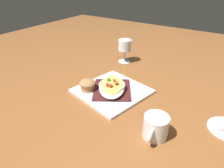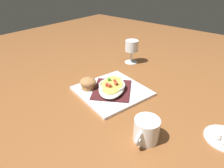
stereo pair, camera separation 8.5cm
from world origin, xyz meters
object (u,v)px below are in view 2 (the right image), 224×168
Objects in this scene: stemmed_glass at (132,47)px; creamer_cup_0 at (218,136)px; gratin_dish at (112,86)px; coffee_mug at (146,131)px; muffin at (88,83)px; square_plate at (112,91)px.

creamer_cup_0 is (0.33, 0.57, -0.07)m from stemmed_glass.
creamer_cup_0 is at bearing 89.53° from gratin_dish.
creamer_cup_0 is (-0.15, 0.18, -0.02)m from coffee_mug.
coffee_mug reaches higher than creamer_cup_0.
muffin is at bearing -57.99° from gratin_dish.
coffee_mug reaches higher than muffin.
stemmed_glass is (-0.48, -0.39, 0.06)m from coffee_mug.
square_plate is at bearing -167.04° from gratin_dish.
stemmed_glass is (-0.38, -0.04, 0.06)m from muffin.
gratin_dish is at bearing 12.96° from square_plate.
square_plate is 3.82× the size of muffin.
gratin_dish is 9.45× the size of creamer_cup_0.
square_plate is 2.08× the size of stemmed_glass.
gratin_dish is 0.30m from coffee_mug.
muffin is 0.54m from creamer_cup_0.
square_plate is 0.11m from muffin.
square_plate is 0.44m from creamer_cup_0.
square_plate is 0.03m from gratin_dish.
coffee_mug is 0.62m from stemmed_glass.
coffee_mug is 4.60× the size of creamer_cup_0.
stemmed_glass is at bearing -158.67° from gratin_dish.
coffee_mug is at bearing 75.57° from muffin.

